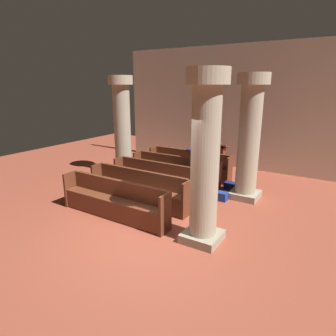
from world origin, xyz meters
The scene contains 14 objects.
ground_plane centered at (0.00, 0.00, 0.00)m, with size 19.20×19.20×0.00m, color #9E4733.
back_wall centered at (0.00, 6.08, 2.25)m, with size 10.00×0.16×4.50m, color silver.
pew_row_0 centered at (-1.07, 3.97, 0.49)m, with size 3.00×0.47×0.90m.
pew_row_1 centered at (-1.07, 3.01, 0.49)m, with size 3.00×0.46×0.90m.
pew_row_2 centered at (-1.07, 2.06, 0.49)m, with size 3.00×0.46×0.90m.
pew_row_3 centered at (-1.07, 1.10, 0.49)m, with size 3.00×0.47×0.90m.
pew_row_4 centered at (-1.07, 0.14, 0.49)m, with size 3.00×0.46×0.90m.
pillar_aisle_side centered at (1.21, 3.07, 1.77)m, with size 0.84×0.84×3.40m.
pillar_far_side centered at (-3.30, 3.14, 1.77)m, with size 0.84×0.84×3.40m.
pillar_aisle_rear centered at (1.21, 0.28, 1.77)m, with size 0.80×0.80×3.40m.
lectern centered at (-0.31, 4.93, 0.45)m, with size 0.48×0.45×1.08m.
hymn_book centered at (-1.18, 4.16, 0.92)m, with size 0.17×0.19×0.03m, color navy.
kneeler_box_navy centered at (0.65, 3.50, 0.11)m, with size 0.41×0.25×0.22m, color navy.
kneeler_box_blue centered at (0.71, 2.52, 0.12)m, with size 0.34×0.25×0.24m, color navy.
Camera 1 is at (3.44, -4.63, 3.10)m, focal length 30.98 mm.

